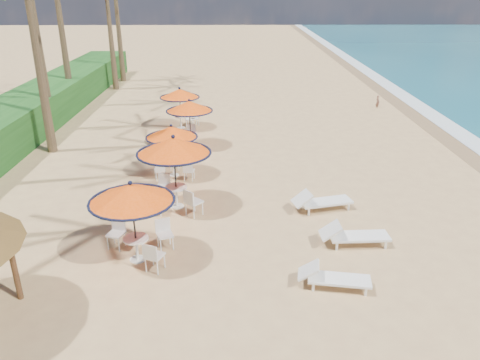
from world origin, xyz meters
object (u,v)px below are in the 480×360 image
object	(u,v)px
station_3	(188,112)
station_4	(181,98)
station_1	(173,155)
lounger_far	(320,201)
station_0	(134,202)
station_2	(172,138)
lounger_near	(332,277)
lounger_mid	(352,235)

from	to	relation	value
station_3	station_4	world-z (taller)	station_3
station_1	lounger_far	world-z (taller)	station_1
station_0	station_1	bearing A→B (deg)	78.59
station_0	station_1	size ratio (longest dim) A/B	0.92
station_1	station_2	xyz separation A→B (m)	(-0.42, 2.93, -0.35)
station_3	lounger_far	world-z (taller)	station_3
station_1	station_3	world-z (taller)	station_1
station_1	station_3	distance (m)	6.68
lounger_near	lounger_far	size ratio (longest dim) A/B	0.88
station_0	station_3	bearing A→B (deg)	86.70
station_4	lounger_mid	distance (m)	14.08
station_0	station_2	bearing A→B (deg)	87.64
lounger_mid	lounger_far	xyz separation A→B (m)	(-0.56, 2.35, 0.00)
station_2	station_3	distance (m)	3.76
station_0	station_3	size ratio (longest dim) A/B	1.06
lounger_mid	station_3	bearing A→B (deg)	118.93
station_2	station_4	bearing A→B (deg)	92.93
station_2	lounger_near	world-z (taller)	station_2
lounger_near	lounger_mid	world-z (taller)	lounger_mid
station_0	lounger_mid	world-z (taller)	station_0
lounger_mid	station_4	bearing A→B (deg)	114.52
station_0	station_4	world-z (taller)	station_0
station_0	station_4	size ratio (longest dim) A/B	1.11
lounger_near	lounger_far	world-z (taller)	lounger_far
station_0	lounger_far	bearing A→B (deg)	28.14
station_4	lounger_near	xyz separation A→B (m)	(5.35, -14.60, -1.31)
station_4	lounger_mid	xyz separation A→B (m)	(6.37, -12.50, -1.28)
station_0	lounger_near	size ratio (longest dim) A/B	1.27
station_0	lounger_far	xyz separation A→B (m)	(5.71, 3.05, -1.44)
station_2	station_4	world-z (taller)	station_4
lounger_near	station_4	bearing A→B (deg)	119.42
station_0	lounger_near	bearing A→B (deg)	-15.00
station_2	lounger_far	xyz separation A→B (m)	(5.45, -3.23, -1.24)
lounger_far	station_0	bearing A→B (deg)	-166.28
station_3	lounger_near	size ratio (longest dim) A/B	1.20
station_0	lounger_mid	size ratio (longest dim) A/B	1.17
station_2	station_4	xyz separation A→B (m)	(-0.35, 6.91, 0.03)
station_0	station_2	distance (m)	6.29
station_0	lounger_far	world-z (taller)	station_0
station_1	lounger_near	bearing A→B (deg)	-46.11
station_1	lounger_near	size ratio (longest dim) A/B	1.37
station_3	station_2	bearing A→B (deg)	-94.88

